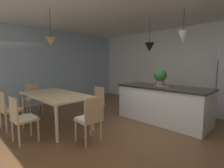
% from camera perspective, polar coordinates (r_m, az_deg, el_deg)
% --- Properties ---
extents(ground_plane, '(10.00, 8.40, 0.04)m').
position_cam_1_polar(ground_plane, '(3.66, 6.82, -17.24)').
color(ground_plane, brown).
extents(wall_back_kitchen, '(10.00, 0.12, 2.70)m').
position_cam_1_polar(wall_back_kitchen, '(6.25, 25.97, 5.03)').
color(wall_back_kitchen, white).
rests_on(wall_back_kitchen, ground_plane).
extents(window_wall_left_glazing, '(0.06, 8.40, 2.70)m').
position_cam_1_polar(window_wall_left_glazing, '(6.66, -21.66, 5.30)').
color(window_wall_left_glazing, '#9EB7C6').
rests_on(window_wall_left_glazing, ground_plane).
extents(dining_table, '(1.98, 1.02, 0.76)m').
position_cam_1_polar(dining_table, '(4.29, -18.63, -3.98)').
color(dining_table, '#D1B284').
rests_on(dining_table, ground_plane).
extents(chair_far_right, '(0.42, 0.42, 0.87)m').
position_cam_1_polar(chair_far_right, '(4.43, -5.61, -6.21)').
color(chair_far_right, tan).
rests_on(chair_far_right, ground_plane).
extents(chair_kitchen_end, '(0.42, 0.42, 0.87)m').
position_cam_1_polar(chair_kitchen_end, '(3.21, -7.49, -11.28)').
color(chair_kitchen_end, tan).
rests_on(chair_kitchen_end, ground_plane).
extents(chair_near_right, '(0.41, 0.41, 0.87)m').
position_cam_1_polar(chair_near_right, '(3.62, -27.97, -9.94)').
color(chair_near_right, tan).
rests_on(chair_near_right, ground_plane).
extents(chair_window_end, '(0.43, 0.43, 0.87)m').
position_cam_1_polar(chair_window_end, '(5.57, -24.74, -4.13)').
color(chair_window_end, tan).
rests_on(chair_window_end, ground_plane).
extents(chair_near_left, '(0.43, 0.43, 0.87)m').
position_cam_1_polar(chair_near_left, '(4.46, -31.34, -7.10)').
color(chair_near_left, tan).
rests_on(chair_near_left, ground_plane).
extents(kitchen_island, '(2.25, 0.95, 0.91)m').
position_cam_1_polar(kitchen_island, '(4.56, 16.65, -6.26)').
color(kitchen_island, silver).
rests_on(kitchen_island, ground_plane).
extents(pendant_over_table, '(0.24, 0.24, 0.83)m').
position_cam_1_polar(pendant_over_table, '(4.16, -19.78, 13.22)').
color(pendant_over_table, black).
extents(pendant_over_island_main, '(0.25, 0.25, 0.91)m').
position_cam_1_polar(pendant_over_island_main, '(4.69, 12.45, 12.01)').
color(pendant_over_island_main, black).
extents(pendant_over_island_aux, '(0.24, 0.24, 0.76)m').
position_cam_1_polar(pendant_over_island_aux, '(4.30, 22.71, 14.40)').
color(pendant_over_island_aux, black).
extents(potted_plant_on_island, '(0.32, 0.32, 0.44)m').
position_cam_1_polar(potted_plant_on_island, '(4.50, 15.85, 2.42)').
color(potted_plant_on_island, '#8C664C').
rests_on(potted_plant_on_island, kitchen_island).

